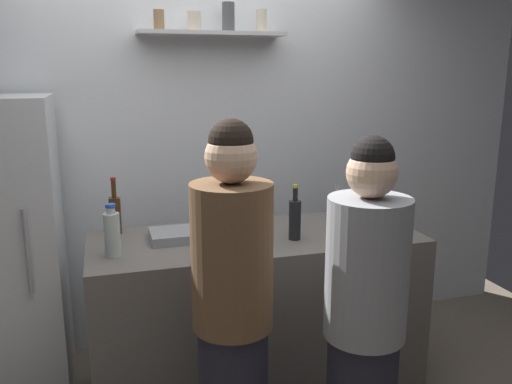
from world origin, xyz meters
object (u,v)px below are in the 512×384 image
at_px(baking_pan, 182,235).
at_px(wine_bottle_green_glass, 262,223).
at_px(person_brown_jacket, 233,317).
at_px(person_grey_hoodie, 364,328).
at_px(utensil_holder, 338,208).
at_px(refrigerator, 3,251).
at_px(wine_bottle_amber_glass, 115,213).
at_px(wine_bottle_dark_glass, 295,218).
at_px(water_bottle_plastic, 112,233).

distance_m(baking_pan, wine_bottle_green_glass, 0.45).
distance_m(person_brown_jacket, person_grey_hoodie, 0.55).
relative_size(utensil_holder, person_brown_jacket, 0.13).
bearing_deg(baking_pan, person_brown_jacket, -82.78).
relative_size(refrigerator, person_grey_hoodie, 1.07).
xyz_separation_m(wine_bottle_amber_glass, person_grey_hoodie, (0.96, -1.15, -0.27)).
xyz_separation_m(utensil_holder, wine_bottle_green_glass, (-0.59, -0.34, 0.05)).
xyz_separation_m(refrigerator, wine_bottle_amber_glass, (0.61, -0.10, 0.20)).
bearing_deg(baking_pan, wine_bottle_green_glass, -26.84).
xyz_separation_m(wine_bottle_green_glass, person_brown_jacket, (-0.30, -0.56, -0.23)).
height_order(wine_bottle_dark_glass, water_bottle_plastic, wine_bottle_dark_glass).
height_order(refrigerator, baking_pan, refrigerator).
relative_size(refrigerator, wine_bottle_amber_glass, 5.29).
height_order(water_bottle_plastic, person_brown_jacket, person_brown_jacket).
height_order(refrigerator, wine_bottle_amber_glass, refrigerator).
distance_m(wine_bottle_amber_glass, person_grey_hoodie, 1.52).
distance_m(refrigerator, utensil_holder, 1.96).
distance_m(baking_pan, wine_bottle_amber_glass, 0.41).
bearing_deg(baking_pan, water_bottle_plastic, -154.27).
bearing_deg(water_bottle_plastic, wine_bottle_dark_glass, 0.17).
bearing_deg(wine_bottle_green_glass, refrigerator, 159.24).
bearing_deg(wine_bottle_green_glass, person_brown_jacket, -118.11).
distance_m(wine_bottle_dark_glass, person_grey_hoodie, 0.81).
distance_m(baking_pan, wine_bottle_dark_glass, 0.62).
xyz_separation_m(wine_bottle_green_glass, water_bottle_plastic, (-0.76, 0.02, 0.00)).
relative_size(wine_bottle_amber_glass, person_grey_hoodie, 0.20).
bearing_deg(utensil_holder, wine_bottle_green_glass, -150.43).
relative_size(person_brown_jacket, person_grey_hoodie, 1.04).
distance_m(wine_bottle_green_glass, water_bottle_plastic, 0.76).
bearing_deg(wine_bottle_dark_glass, water_bottle_plastic, -179.83).
height_order(wine_bottle_green_glass, water_bottle_plastic, wine_bottle_green_glass).
distance_m(refrigerator, water_bottle_plastic, 0.79).
bearing_deg(refrigerator, water_bottle_plastic, -39.69).
bearing_deg(person_grey_hoodie, water_bottle_plastic, -126.44).
distance_m(utensil_holder, person_brown_jacket, 1.28).
bearing_deg(person_brown_jacket, wine_bottle_green_glass, -177.58).
bearing_deg(baking_pan, wine_bottle_dark_glass, -16.42).
bearing_deg(person_grey_hoodie, wine_bottle_amber_glass, -138.87).
xyz_separation_m(refrigerator, wine_bottle_green_glass, (1.35, -0.51, 0.20)).
height_order(baking_pan, person_grey_hoodie, person_grey_hoodie).
bearing_deg(wine_bottle_dark_glass, wine_bottle_amber_glass, 157.50).
height_order(baking_pan, wine_bottle_green_glass, wine_bottle_green_glass).
xyz_separation_m(utensil_holder, water_bottle_plastic, (-1.36, -0.31, 0.05)).
height_order(baking_pan, person_brown_jacket, person_brown_jacket).
distance_m(water_bottle_plastic, person_brown_jacket, 0.78).
bearing_deg(refrigerator, baking_pan, -18.07).
xyz_separation_m(baking_pan, wine_bottle_amber_glass, (-0.34, 0.21, 0.09)).
bearing_deg(water_bottle_plastic, wine_bottle_green_glass, -1.79).
distance_m(wine_bottle_amber_glass, person_brown_jacket, 1.09).
relative_size(wine_bottle_amber_glass, person_brown_jacket, 0.19).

